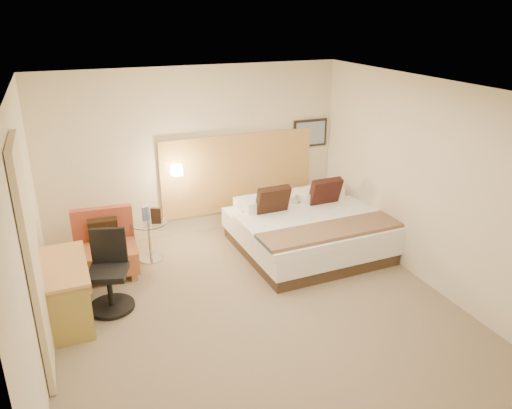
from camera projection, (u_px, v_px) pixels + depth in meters
name	position (u px, v px, depth m)	size (l,w,h in m)	color
floor	(254.00, 309.00, 6.23)	(4.80, 5.00, 0.02)	#7A6952
ceiling	(254.00, 88.00, 5.23)	(4.80, 5.00, 0.02)	white
wall_back	(195.00, 153.00, 7.90)	(4.80, 0.02, 2.70)	beige
wall_front	(383.00, 329.00, 3.56)	(4.80, 0.02, 2.70)	beige
wall_left	(26.00, 242.00, 4.90)	(0.02, 5.00, 2.70)	beige
wall_right	(424.00, 182.00, 6.57)	(0.02, 5.00, 2.70)	beige
headboard_panel	(238.00, 173.00, 8.25)	(2.60, 0.04, 1.30)	tan
art_frame	(310.00, 133.00, 8.52)	(0.62, 0.03, 0.47)	black
art_canvas	(311.00, 133.00, 8.50)	(0.54, 0.01, 0.39)	gray
lamp_arm	(176.00, 169.00, 7.77)	(0.02, 0.02, 0.12)	silver
lamp_shade	(177.00, 170.00, 7.72)	(0.15, 0.15, 0.15)	#F5E3BF
curtain	(33.00, 264.00, 4.74)	(0.06, 0.90, 2.42)	beige
bottle_a	(144.00, 214.00, 7.24)	(0.06, 0.06, 0.22)	#8093C6
bottle_b	(148.00, 213.00, 7.26)	(0.06, 0.06, 0.22)	#92ADE3
menu_folder	(156.00, 216.00, 7.14)	(0.14, 0.05, 0.24)	black
bed	(307.00, 230.00, 7.62)	(2.16, 2.10, 1.02)	#3D2C1E
lounge_chair	(106.00, 249.00, 6.96)	(0.88, 0.78, 0.88)	tan
side_table	(150.00, 239.00, 7.32)	(0.69, 0.69, 0.60)	silver
desk	(66.00, 276.00, 5.82)	(0.55, 1.18, 0.73)	tan
desk_chair	(109.00, 278.00, 6.11)	(0.70, 0.70, 0.99)	black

